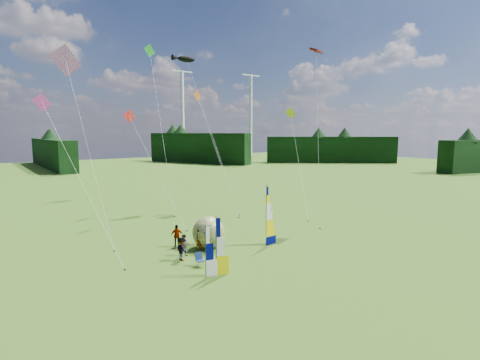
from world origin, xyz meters
TOP-DOWN VIEW (x-y plane):
  - ground at (0.00, 0.00)m, footprint 220.00×220.00m
  - treeline_ring at (0.00, 0.00)m, footprint 210.00×210.00m
  - turbine_left at (70.00, 95.00)m, footprint 8.00×1.20m
  - turbine_right at (45.00, 102.00)m, footprint 8.00×1.20m
  - feather_banner_main at (1.50, 3.88)m, footprint 1.30×0.20m
  - side_banner_left at (-5.09, 0.91)m, footprint 1.02×0.40m
  - side_banner_far at (-5.80, 1.03)m, footprint 0.96×0.32m
  - bol_inflatable at (-2.56, 6.05)m, footprint 3.03×3.03m
  - spectator_a at (-3.58, 5.66)m, footprint 0.64×0.43m
  - spectator_b at (-4.95, 5.51)m, footprint 0.85×0.78m
  - spectator_c at (-5.60, 4.70)m, footprint 0.51×1.11m
  - spectator_d at (-4.38, 7.89)m, footprint 1.11×0.84m
  - camp_chair at (-5.16, 2.88)m, footprint 0.63×0.63m
  - kite_whale at (6.06, 19.59)m, footprint 7.31×14.30m
  - kite_rainbow_delta at (-9.53, 12.78)m, footprint 8.05×11.75m
  - kite_parafoil at (10.69, 7.02)m, footprint 8.95×9.53m
  - small_kite_red at (-2.59, 15.78)m, footprint 7.45×11.65m
  - small_kite_orange at (5.87, 18.11)m, footprint 7.03×12.54m
  - small_kite_yellow at (12.66, 11.60)m, footprint 10.57×12.23m
  - small_kite_pink at (-11.12, 8.80)m, footprint 6.82×10.09m
  - small_kite_green at (1.05, 22.45)m, footprint 7.02×13.24m

SIDE VIEW (x-z plane):
  - ground at x=0.00m, z-range 0.00..0.00m
  - camp_chair at x=-5.16m, z-range 0.00..0.97m
  - spectator_b at x=-4.95m, z-range 0.00..1.61m
  - spectator_c at x=-5.60m, z-range 0.00..1.67m
  - spectator_a at x=-3.58m, z-range 0.00..1.74m
  - spectator_d at x=-4.38m, z-range 0.00..1.77m
  - bol_inflatable at x=-2.56m, z-range 0.00..2.54m
  - side_banner_far at x=-5.80m, z-range 0.00..3.26m
  - side_banner_left at x=-5.09m, z-range 0.00..3.74m
  - feather_banner_main at x=1.50m, z-range 0.00..4.77m
  - treeline_ring at x=0.00m, z-range 0.00..8.00m
  - small_kite_red at x=-2.59m, z-range 0.00..11.87m
  - small_kite_pink at x=-11.12m, z-range 0.00..12.29m
  - small_kite_yellow at x=12.66m, z-range 0.00..12.52m
  - small_kite_orange at x=5.87m, z-range 0.00..14.67m
  - kite_rainbow_delta at x=-9.53m, z-range 0.00..17.13m
  - kite_parafoil at x=10.69m, z-range 0.00..19.24m
  - kite_whale at x=6.06m, z-range 0.00..19.69m
  - small_kite_green at x=1.05m, z-range 0.00..20.49m
  - turbine_left at x=70.00m, z-range 0.00..30.00m
  - turbine_right at x=45.00m, z-range 0.00..30.00m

